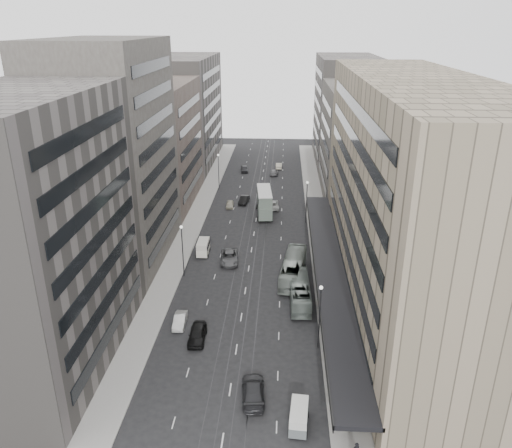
% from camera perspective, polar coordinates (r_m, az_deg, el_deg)
% --- Properties ---
extents(ground, '(220.00, 220.00, 0.00)m').
position_cam_1_polar(ground, '(65.98, -1.77, -11.06)').
color(ground, black).
rests_on(ground, ground).
extents(sidewalk_right, '(4.00, 125.00, 0.15)m').
position_cam_1_polar(sidewalk_right, '(99.52, 6.98, 0.70)').
color(sidewalk_right, gray).
rests_on(sidewalk_right, ground).
extents(sidewalk_left, '(4.00, 125.00, 0.15)m').
position_cam_1_polar(sidewalk_left, '(100.74, -6.77, 0.98)').
color(sidewalk_left, gray).
rests_on(sidewalk_left, ground).
extents(department_store, '(19.20, 60.00, 30.00)m').
position_cam_1_polar(department_store, '(68.45, 16.90, 3.14)').
color(department_store, gray).
rests_on(department_store, ground).
extents(building_right_mid, '(15.00, 28.00, 24.00)m').
position_cam_1_polar(building_right_mid, '(110.92, 11.79, 9.08)').
color(building_right_mid, '#44403B').
rests_on(building_right_mid, ground).
extents(building_right_far, '(15.00, 32.00, 28.00)m').
position_cam_1_polar(building_right_far, '(139.76, 10.17, 12.65)').
color(building_right_far, slate).
rests_on(building_right_far, ground).
extents(building_left_a, '(15.00, 28.00, 30.00)m').
position_cam_1_polar(building_left_a, '(57.99, -24.37, -1.28)').
color(building_left_a, slate).
rests_on(building_left_a, ground).
extents(building_left_b, '(15.00, 26.00, 34.00)m').
position_cam_1_polar(building_left_b, '(80.94, -16.21, 7.58)').
color(building_left_b, '#44403B').
rests_on(building_left_b, ground).
extents(building_left_c, '(15.00, 28.00, 25.00)m').
position_cam_1_polar(building_left_c, '(107.10, -11.39, 8.94)').
color(building_left_c, '#66594F').
rests_on(building_left_c, ground).
extents(building_left_d, '(15.00, 38.00, 28.00)m').
position_cam_1_polar(building_left_d, '(138.41, -8.10, 12.69)').
color(building_left_d, slate).
rests_on(building_left_d, ground).
extents(lamp_right_near, '(0.44, 0.44, 8.32)m').
position_cam_1_polar(lamp_right_near, '(58.95, 7.32, -9.68)').
color(lamp_right_near, '#262628').
rests_on(lamp_right_near, ground).
extents(lamp_right_far, '(0.44, 0.44, 8.32)m').
position_cam_1_polar(lamp_right_far, '(95.28, 5.82, 3.06)').
color(lamp_right_far, '#262628').
rests_on(lamp_right_far, ground).
extents(lamp_left_near, '(0.44, 0.44, 8.32)m').
position_cam_1_polar(lamp_left_near, '(75.25, -8.42, -2.38)').
color(lamp_left_near, '#262628').
rests_on(lamp_left_near, ground).
extents(lamp_left_far, '(0.44, 0.44, 8.32)m').
position_cam_1_polar(lamp_left_far, '(115.23, -4.31, 6.48)').
color(lamp_left_far, '#262628').
rests_on(lamp_left_far, ground).
extents(bus_near, '(2.95, 11.36, 3.15)m').
position_cam_1_polar(bus_near, '(69.91, 4.99, -7.57)').
color(bus_near, slate).
rests_on(bus_near, ground).
extents(bus_far, '(4.46, 12.56, 3.42)m').
position_cam_1_polar(bus_far, '(75.48, 4.27, -5.06)').
color(bus_far, gray).
rests_on(bus_far, ground).
extents(double_decker, '(3.65, 9.74, 5.21)m').
position_cam_1_polar(double_decker, '(99.52, 0.96, 2.55)').
color(double_decker, slate).
rests_on(double_decker, ground).
extents(vw_microbus, '(2.10, 4.09, 2.14)m').
position_cam_1_polar(vw_microbus, '(51.10, 4.92, -21.04)').
color(vw_microbus, '#5B6163').
rests_on(vw_microbus, ground).
extents(panel_van, '(2.00, 3.97, 2.49)m').
position_cam_1_polar(panel_van, '(83.36, -6.06, -2.64)').
color(panel_van, white).
rests_on(panel_van, ground).
extents(sedan_0, '(2.13, 5.04, 1.70)m').
position_cam_1_polar(sedan_0, '(62.49, -6.73, -12.38)').
color(sedan_0, black).
rests_on(sedan_0, ground).
extents(sedan_1, '(1.60, 4.21, 1.37)m').
position_cam_1_polar(sedan_1, '(65.62, -8.69, -10.83)').
color(sedan_1, silver).
rests_on(sedan_1, ground).
extents(sedan_2, '(3.33, 6.17, 1.64)m').
position_cam_1_polar(sedan_2, '(80.76, -3.06, -3.82)').
color(sedan_2, '#535355').
rests_on(sedan_2, ground).
extents(sedan_3, '(2.88, 6.05, 1.70)m').
position_cam_1_polar(sedan_3, '(54.11, -0.33, -18.50)').
color(sedan_3, '#242527').
rests_on(sedan_3, ground).
extents(sedan_4, '(1.80, 4.02, 1.34)m').
position_cam_1_polar(sedan_4, '(104.54, -3.01, 2.25)').
color(sedan_4, '#9F9983').
rests_on(sedan_4, ground).
extents(sedan_5, '(2.27, 4.90, 1.55)m').
position_cam_1_polar(sedan_5, '(106.84, -1.37, 2.78)').
color(sedan_5, black).
rests_on(sedan_5, ground).
extents(sedan_6, '(3.05, 5.86, 1.58)m').
position_cam_1_polar(sedan_6, '(104.06, 1.88, 2.25)').
color(sedan_6, '#B7B7B3').
rests_on(sedan_6, ground).
extents(sedan_7, '(1.99, 4.69, 1.35)m').
position_cam_1_polar(sedan_7, '(127.50, 2.08, 5.94)').
color(sedan_7, slate).
rests_on(sedan_7, ground).
extents(sedan_8, '(2.28, 4.64, 1.52)m').
position_cam_1_polar(sedan_8, '(130.12, -1.34, 6.32)').
color(sedan_8, '#29292C').
rests_on(sedan_8, ground).
extents(sedan_9, '(1.62, 4.52, 1.48)m').
position_cam_1_polar(sedan_9, '(133.29, 2.64, 6.68)').
color(sedan_9, '#B8B198').
rests_on(sedan_9, ground).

